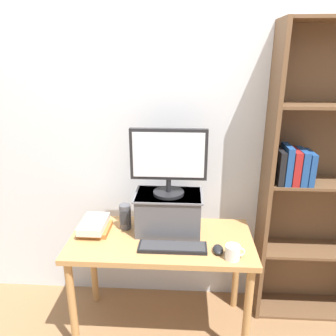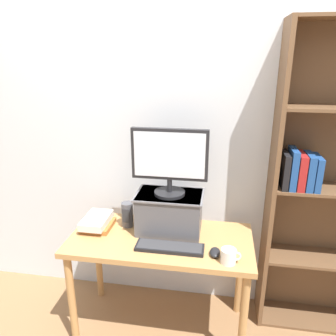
% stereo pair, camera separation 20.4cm
% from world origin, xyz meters
% --- Properties ---
extents(ground_plane, '(12.00, 12.00, 0.00)m').
position_xyz_m(ground_plane, '(0.00, 0.00, 0.00)').
color(ground_plane, olive).
extents(back_wall, '(7.00, 0.08, 2.60)m').
position_xyz_m(back_wall, '(0.00, 0.43, 1.30)').
color(back_wall, silver).
rests_on(back_wall, ground_plane).
extents(desk, '(1.20, 0.58, 0.73)m').
position_xyz_m(desk, '(0.00, 0.00, 0.64)').
color(desk, '#B7844C').
rests_on(desk, ground_plane).
extents(bookshelf_unit, '(0.89, 0.28, 2.08)m').
position_xyz_m(bookshelf_unit, '(1.11, 0.28, 1.06)').
color(bookshelf_unit, brown).
rests_on(bookshelf_unit, ground_plane).
extents(riser_box, '(0.45, 0.29, 0.27)m').
position_xyz_m(riser_box, '(0.04, 0.11, 0.87)').
color(riser_box, '#515156').
rests_on(riser_box, desk).
extents(computer_monitor, '(0.49, 0.20, 0.44)m').
position_xyz_m(computer_monitor, '(0.04, 0.10, 1.24)').
color(computer_monitor, black).
rests_on(computer_monitor, riser_box).
extents(keyboard, '(0.42, 0.13, 0.02)m').
position_xyz_m(keyboard, '(0.08, -0.13, 0.75)').
color(keyboard, black).
rests_on(keyboard, desk).
extents(computer_mouse, '(0.06, 0.10, 0.04)m').
position_xyz_m(computer_mouse, '(0.36, -0.14, 0.75)').
color(computer_mouse, black).
rests_on(computer_mouse, desk).
extents(book_stack, '(0.20, 0.26, 0.08)m').
position_xyz_m(book_stack, '(-0.46, 0.06, 0.77)').
color(book_stack, '#AD662D').
rests_on(book_stack, desk).
extents(coffee_mug, '(0.12, 0.09, 0.09)m').
position_xyz_m(coffee_mug, '(0.44, -0.21, 0.78)').
color(coffee_mug, white).
rests_on(coffee_mug, desk).
extents(desk_speaker, '(0.08, 0.08, 0.18)m').
position_xyz_m(desk_speaker, '(-0.26, 0.12, 0.82)').
color(desk_speaker, '#4C4C51').
rests_on(desk_speaker, desk).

